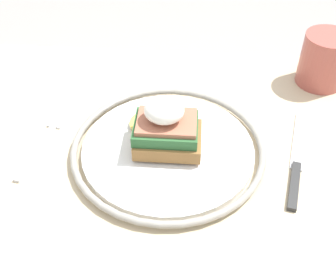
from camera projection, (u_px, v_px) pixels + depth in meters
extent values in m
cube|color=#C6B28E|center=(184.00, 179.00, 0.60)|extent=(0.98, 0.64, 0.03)
cylinder|color=#C6B28E|center=(15.00, 190.00, 1.07)|extent=(0.06, 0.06, 0.71)
cylinder|color=white|center=(168.00, 150.00, 0.62)|extent=(0.25, 0.25, 0.01)
torus|color=gray|center=(168.00, 147.00, 0.62)|extent=(0.28, 0.28, 0.01)
cube|color=olive|center=(168.00, 139.00, 0.60)|extent=(0.10, 0.07, 0.02)
cube|color=#2D6033|center=(166.00, 128.00, 0.59)|extent=(0.09, 0.07, 0.02)
cube|color=#AD664C|center=(167.00, 122.00, 0.59)|extent=(0.08, 0.06, 0.01)
ellipsoid|color=white|center=(164.00, 110.00, 0.57)|extent=(0.06, 0.05, 0.03)
cylinder|color=#E5C656|center=(149.00, 123.00, 0.65)|extent=(0.06, 0.06, 0.00)
cube|color=silver|center=(36.00, 152.00, 0.62)|extent=(0.03, 0.12, 0.00)
cube|color=silver|center=(58.00, 120.00, 0.67)|extent=(0.03, 0.04, 0.00)
cube|color=#2D2D2D|center=(294.00, 186.00, 0.57)|extent=(0.03, 0.09, 0.01)
cube|color=silver|center=(299.00, 141.00, 0.64)|extent=(0.05, 0.13, 0.00)
cylinder|color=#AD5147|center=(324.00, 60.00, 0.72)|extent=(0.08, 0.08, 0.09)
cylinder|color=gold|center=(331.00, 38.00, 0.70)|extent=(0.07, 0.07, 0.00)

